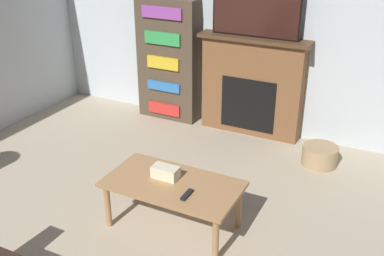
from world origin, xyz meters
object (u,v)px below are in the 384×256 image
tv (256,12)px  bookshelf (169,60)px  coffee_table (173,188)px  storage_basket (320,155)px  fireplace (252,86)px

tv → bookshelf: (-1.09, -0.00, -0.68)m
coffee_table → storage_basket: size_ratio=2.96×
coffee_table → fireplace: bearing=91.8°
tv → storage_basket: tv is taller
fireplace → coffee_table: bearing=-88.2°
storage_basket → bookshelf: bearing=168.7°
coffee_table → tv: bearing=91.8°
coffee_table → bookshelf: 2.35m
fireplace → storage_basket: (0.93, -0.43, -0.48)m
tv → bookshelf: size_ratio=0.66×
fireplace → coffee_table: 2.05m
coffee_table → bookshelf: (-1.16, 2.01, 0.38)m
fireplace → bookshelf: bearing=-178.9°
fireplace → tv: tv is taller
tv → coffee_table: size_ratio=0.91×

